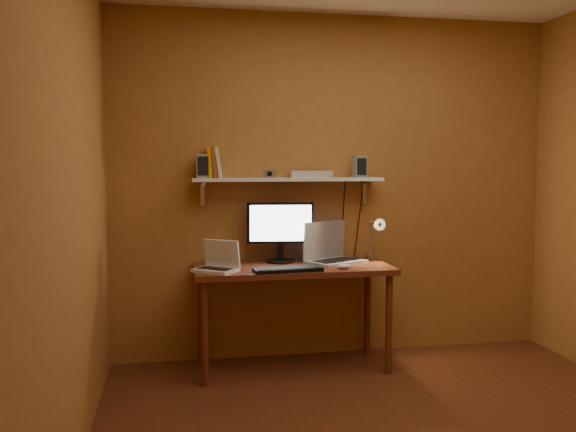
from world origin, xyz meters
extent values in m
cube|color=#A87033|center=(0.00, 1.61, 1.30)|extent=(3.40, 0.02, 2.60)
cube|color=#A87033|center=(-1.71, 0.00, 1.30)|extent=(0.02, 3.20, 2.60)
cube|color=brown|center=(-0.40, 1.28, 0.73)|extent=(1.40, 0.60, 0.04)
cylinder|color=brown|center=(-1.04, 1.04, 0.35)|extent=(0.05, 0.05, 0.71)
cylinder|color=brown|center=(0.24, 1.04, 0.35)|extent=(0.05, 0.05, 0.71)
cylinder|color=brown|center=(-1.04, 1.52, 0.35)|extent=(0.05, 0.05, 0.71)
cylinder|color=brown|center=(0.24, 1.52, 0.35)|extent=(0.05, 0.05, 0.71)
cube|color=silver|center=(-0.40, 1.47, 1.36)|extent=(1.40, 0.25, 0.02)
cube|color=silver|center=(-1.02, 1.58, 1.26)|extent=(0.03, 0.03, 0.18)
cube|color=silver|center=(0.22, 1.58, 1.26)|extent=(0.03, 0.03, 0.18)
cylinder|color=black|center=(-0.46, 1.45, 0.76)|extent=(0.23, 0.23, 0.02)
cube|color=black|center=(-0.46, 1.45, 0.83)|extent=(0.05, 0.04, 0.15)
cube|color=black|center=(-0.46, 1.45, 1.04)|extent=(0.49, 0.08, 0.30)
cube|color=white|center=(-0.46, 1.44, 1.04)|extent=(0.45, 0.06, 0.26)
cube|color=gray|center=(-0.06, 1.35, 0.76)|extent=(0.48, 0.43, 0.02)
cube|color=black|center=(-0.06, 1.35, 0.77)|extent=(0.37, 0.29, 0.00)
cube|color=gray|center=(-0.12, 1.46, 0.91)|extent=(0.37, 0.22, 0.28)
cube|color=#151943|center=(-0.12, 1.46, 0.91)|extent=(0.32, 0.18, 0.24)
cube|color=white|center=(-0.96, 1.15, 0.76)|extent=(0.34, 0.32, 0.02)
cube|color=black|center=(-0.96, 1.15, 0.77)|extent=(0.25, 0.23, 0.00)
cube|color=white|center=(-0.91, 1.21, 0.86)|extent=(0.25, 0.21, 0.19)
cube|color=black|center=(-0.91, 1.21, 0.86)|extent=(0.21, 0.17, 0.16)
cube|color=black|center=(-0.47, 1.08, 0.76)|extent=(0.48, 0.19, 0.02)
ellipsoid|color=white|center=(-0.07, 1.10, 0.77)|extent=(0.10, 0.06, 0.04)
cube|color=silver|center=(0.26, 1.52, 0.74)|extent=(0.05, 0.06, 0.08)
cylinder|color=silver|center=(0.26, 1.52, 0.89)|extent=(0.02, 0.02, 0.28)
cylinder|color=silver|center=(0.26, 1.44, 1.03)|extent=(0.01, 0.16, 0.01)
cone|color=silver|center=(0.26, 1.36, 1.03)|extent=(0.09, 0.09, 0.09)
sphere|color=#FFE0A5|center=(0.26, 1.34, 1.03)|extent=(0.04, 0.04, 0.04)
cube|color=gray|center=(-1.01, 1.48, 1.46)|extent=(0.10, 0.10, 0.17)
cube|color=gray|center=(0.15, 1.47, 1.46)|extent=(0.09, 0.09, 0.16)
cube|color=#D58900|center=(-0.97, 1.50, 1.49)|extent=(0.05, 0.15, 0.22)
cube|color=brown|center=(-0.94, 1.50, 1.49)|extent=(0.06, 0.15, 0.22)
cube|color=beige|center=(-0.90, 1.50, 1.49)|extent=(0.07, 0.15, 0.22)
cube|color=silver|center=(-0.55, 1.40, 1.41)|extent=(0.10, 0.04, 0.06)
cylinder|color=black|center=(-0.55, 1.38, 1.41)|extent=(0.04, 0.02, 0.04)
cube|color=white|center=(-0.23, 1.46, 1.40)|extent=(0.32, 0.23, 0.05)
camera|label=1|loc=(-1.22, -2.94, 1.48)|focal=38.00mm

